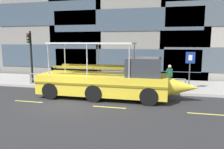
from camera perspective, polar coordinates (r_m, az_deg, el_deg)
The scene contains 10 objects.
ground_plane at distance 12.47m, azimuth -11.09°, elevation -7.28°, with size 120.00×120.00×0.00m, color #2B2B2D.
sidewalk at distance 17.57m, azimuth -3.62°, elevation -2.23°, with size 32.00×4.80×0.18m, color #A8A59E.
curb_edge at distance 15.25m, azimuth -6.31°, elevation -3.92°, with size 32.00×0.18×0.18m, color #B2ADA3.
lane_centreline at distance 12.08m, azimuth -11.97°, elevation -7.82°, with size 25.80×0.12×0.01m.
curb_guardrail at distance 15.19m, azimuth -2.91°, elevation -1.35°, with size 11.55×0.09×0.85m.
traffic_light_pole at distance 17.93m, azimuth -21.05°, elevation 5.69°, with size 0.24×0.46×4.08m.
parking_sign at distance 15.17m, azimuth 20.22°, elevation 2.59°, with size 0.60×0.12×2.58m.
duck_tour_boat at distance 12.95m, azimuth -0.22°, elevation -1.58°, with size 9.72×2.57×3.38m.
pedestrian_near_bow at distance 15.23m, azimuth 15.19°, elevation 0.03°, with size 0.45×0.30×1.68m.
pedestrian_mid_left at distance 15.69m, azimuth 3.51°, elevation 0.31°, with size 0.25×0.43×1.57m.
Camera 1 is at (4.99, -10.93, 3.36)m, focal length 34.01 mm.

